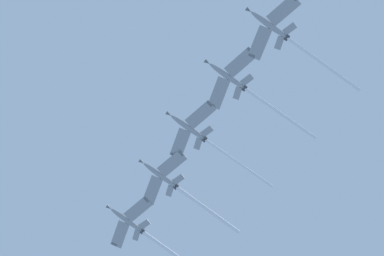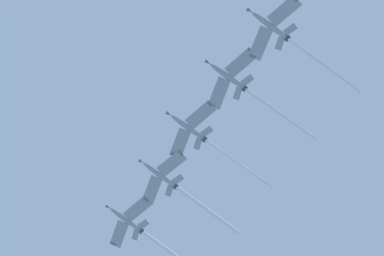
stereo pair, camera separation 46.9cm
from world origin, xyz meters
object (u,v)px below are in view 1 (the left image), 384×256
at_px(jet_centre, 199,135).
at_px(jet_inner_left, 243,87).
at_px(jet_inner_right, 177,187).
at_px(jet_far_left, 285,37).
at_px(jet_far_right, 146,234).

bearing_deg(jet_centre, jet_inner_left, -171.55).
bearing_deg(jet_inner_right, jet_far_left, -178.15).
bearing_deg(jet_far_left, jet_inner_left, 6.29).
relative_size(jet_centre, jet_inner_right, 1.03).
bearing_deg(jet_inner_right, jet_centre, 170.07).
distance_m(jet_far_left, jet_centre, 36.89).
bearing_deg(jet_centre, jet_far_left, -172.60).
relative_size(jet_inner_left, jet_inner_right, 1.04).
distance_m(jet_far_left, jet_inner_right, 53.82).
height_order(jet_inner_left, jet_centre, jet_inner_left).
relative_size(jet_far_left, jet_inner_right, 1.04).
bearing_deg(jet_inner_right, jet_inner_left, 179.64).
bearing_deg(jet_inner_right, jet_far_right, -0.10).
bearing_deg(jet_far_right, jet_inner_right, 179.90).
bearing_deg(jet_centre, jet_far_right, -4.87).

